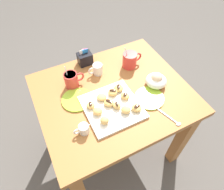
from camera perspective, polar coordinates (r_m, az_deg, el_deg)
name	(u,v)px	position (r m, az deg, el deg)	size (l,w,h in m)	color
ground_plane	(113,145)	(1.79, 0.25, -14.00)	(8.00, 8.00, 0.00)	#514C47
dining_table	(113,107)	(1.30, 0.33, -3.36)	(0.88, 0.75, 0.71)	#A36633
pastry_plate_square	(112,107)	(1.11, -0.02, -3.42)	(0.30, 0.30, 0.02)	silver
coffee_mug_red_left	(72,80)	(1.20, -11.40, 4.30)	(0.12, 0.08, 0.15)	red
coffee_mug_red_right	(130,60)	(1.31, 5.14, 10.00)	(0.13, 0.09, 0.15)	red
cream_pitcher_white	(97,69)	(1.27, -4.16, 7.42)	(0.10, 0.06, 0.07)	silver
sugar_caddy	(85,59)	(1.35, -7.71, 10.25)	(0.09, 0.07, 0.11)	black
ice_cream_bowl	(156,80)	(1.22, 12.47, 4.14)	(0.13, 0.13, 0.09)	silver
chocolate_sauce_pitcher	(84,129)	(1.02, -8.07, -9.47)	(0.09, 0.05, 0.06)	silver
saucer_lime_left	(149,98)	(1.17, 10.58, -0.84)	(0.17, 0.17, 0.01)	#9EC633
saucer_lime_right	(77,100)	(1.16, -10.00, -1.29)	(0.17, 0.17, 0.01)	#9EC633
loose_spoon_near_saucer	(171,118)	(1.12, 16.39, -6.41)	(0.06, 0.15, 0.01)	silver
beignet_0	(125,96)	(1.13, 3.76, -0.31)	(0.05, 0.05, 0.03)	#E5B260
chocolate_drizzle_0	(125,94)	(1.12, 3.81, 0.22)	(0.03, 0.02, 0.01)	black
beignet_1	(98,111)	(1.06, -4.12, -4.64)	(0.05, 0.05, 0.04)	#E5B260
beignet_2	(126,110)	(1.07, 3.97, -4.23)	(0.05, 0.05, 0.04)	#E5B260
beignet_3	(105,121)	(1.03, -2.13, -7.27)	(0.04, 0.04, 0.04)	#E5B260
beignet_4	(109,103)	(1.10, -0.90, -2.24)	(0.06, 0.05, 0.03)	#E5B260
chocolate_drizzle_4	(109,101)	(1.08, -0.91, -1.71)	(0.04, 0.02, 0.01)	black
beignet_5	(137,108)	(1.09, 7.03, -3.65)	(0.06, 0.06, 0.03)	#E5B260
chocolate_drizzle_5	(137,106)	(1.07, 7.11, -3.14)	(0.04, 0.02, 0.01)	black
beignet_6	(119,88)	(1.17, 1.90, 1.94)	(0.06, 0.05, 0.03)	#E5B260
chocolate_drizzle_6	(119,86)	(1.15, 1.92, 2.47)	(0.04, 0.02, 0.01)	black
beignet_7	(113,92)	(1.14, 0.21, 0.74)	(0.05, 0.05, 0.03)	#E5B260
chocolate_drizzle_7	(113,90)	(1.13, 0.21, 1.30)	(0.04, 0.02, 0.01)	black
beignet_8	(102,97)	(1.12, -2.97, -0.65)	(0.05, 0.05, 0.03)	#E5B260
beignet_9	(91,106)	(1.09, -6.12, -3.01)	(0.04, 0.05, 0.03)	#E5B260
chocolate_drizzle_9	(90,104)	(1.08, -6.18, -2.53)	(0.03, 0.02, 0.01)	black
beignet_10	(117,106)	(1.09, 1.37, -3.07)	(0.05, 0.04, 0.03)	#E5B260
chocolate_drizzle_10	(117,104)	(1.07, 1.38, -2.56)	(0.03, 0.01, 0.01)	black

